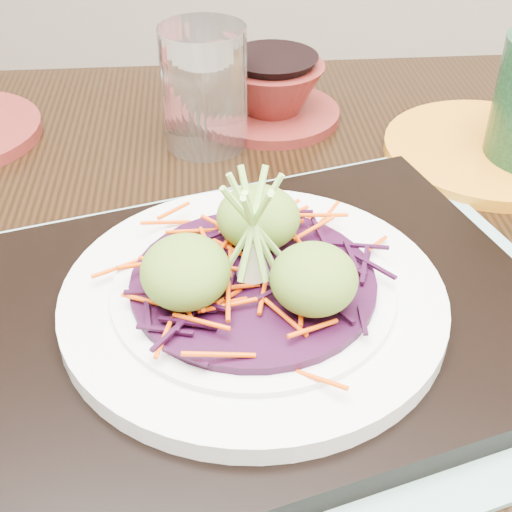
# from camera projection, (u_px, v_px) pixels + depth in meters

# --- Properties ---
(dining_table) EXTENTS (1.41, 1.07, 0.80)m
(dining_table) POSITION_uv_depth(u_px,v_px,m) (210.00, 395.00, 0.58)
(dining_table) COLOR black
(dining_table) RESTS_ON ground
(placemat) EXTENTS (0.55, 0.51, 0.00)m
(placemat) POSITION_uv_depth(u_px,v_px,m) (253.00, 328.00, 0.48)
(placemat) COLOR gray
(placemat) RESTS_ON dining_table
(serving_tray) EXTENTS (0.47, 0.43, 0.02)m
(serving_tray) POSITION_uv_depth(u_px,v_px,m) (253.00, 317.00, 0.48)
(serving_tray) COLOR black
(serving_tray) RESTS_ON placemat
(white_plate) EXTENTS (0.25, 0.25, 0.02)m
(white_plate) POSITION_uv_depth(u_px,v_px,m) (253.00, 297.00, 0.47)
(white_plate) COLOR silver
(white_plate) RESTS_ON serving_tray
(cabbage_bed) EXTENTS (0.16, 0.16, 0.01)m
(cabbage_bed) POSITION_uv_depth(u_px,v_px,m) (253.00, 282.00, 0.46)
(cabbage_bed) COLOR black
(cabbage_bed) RESTS_ON white_plate
(carrot_julienne) EXTENTS (0.19, 0.19, 0.01)m
(carrot_julienne) POSITION_uv_depth(u_px,v_px,m) (253.00, 273.00, 0.45)
(carrot_julienne) COLOR #EB4704
(carrot_julienne) RESTS_ON cabbage_bed
(guacamole_scoops) EXTENTS (0.14, 0.12, 0.04)m
(guacamole_scoops) POSITION_uv_depth(u_px,v_px,m) (253.00, 255.00, 0.44)
(guacamole_scoops) COLOR olive
(guacamole_scoops) RESTS_ON cabbage_bed
(scallion_garnish) EXTENTS (0.06, 0.06, 0.09)m
(scallion_garnish) POSITION_uv_depth(u_px,v_px,m) (253.00, 229.00, 0.43)
(scallion_garnish) COLOR #8EC850
(scallion_garnish) RESTS_ON cabbage_bed
(water_glass) EXTENTS (0.08, 0.08, 0.11)m
(water_glass) POSITION_uv_depth(u_px,v_px,m) (204.00, 88.00, 0.66)
(water_glass) COLOR white
(water_glass) RESTS_ON dining_table
(terracotta_bowl_set) EXTENTS (0.16, 0.16, 0.06)m
(terracotta_bowl_set) POSITION_uv_depth(u_px,v_px,m) (272.00, 95.00, 0.72)
(terracotta_bowl_set) COLOR #5D1A16
(terracotta_bowl_set) RESTS_ON dining_table
(yellow_plate) EXTENTS (0.21, 0.21, 0.01)m
(yellow_plate) POSITION_uv_depth(u_px,v_px,m) (490.00, 151.00, 0.67)
(yellow_plate) COLOR orange
(yellow_plate) RESTS_ON dining_table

